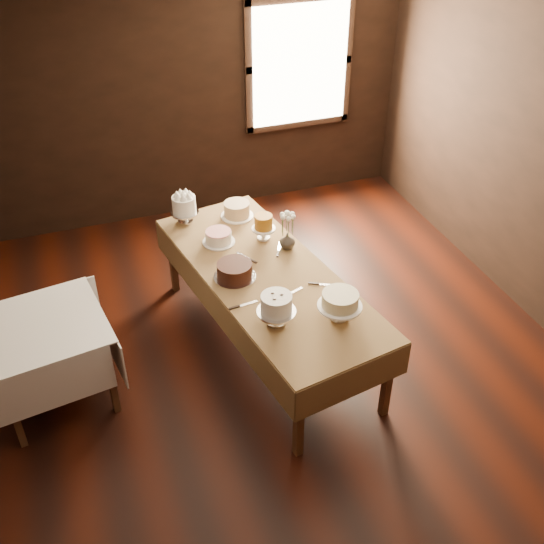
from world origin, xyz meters
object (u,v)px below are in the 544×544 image
at_px(cake_swirl, 276,311).
at_px(cake_server_b, 328,285).
at_px(display_table, 267,279).
at_px(cake_server_e, 249,303).
at_px(cake_server_c, 243,255).
at_px(cake_server_d, 279,246).
at_px(cake_caramel, 264,228).
at_px(cake_server_a, 295,291).
at_px(side_table, 44,334).
at_px(cake_speckled, 237,210).
at_px(cake_cream, 340,307).
at_px(cake_meringue, 185,210).
at_px(cake_lattice, 219,238).
at_px(flower_vase, 287,241).
at_px(cake_chocolate, 235,271).

distance_m(cake_swirl, cake_server_b, 0.64).
xyz_separation_m(display_table, cake_server_e, (-0.27, -0.33, 0.06)).
bearing_deg(cake_server_c, cake_server_d, -111.83).
bearing_deg(cake_caramel, cake_server_a, -91.26).
bearing_deg(side_table, cake_speckled, 28.72).
relative_size(cake_cream, cake_server_a, 1.49).
bearing_deg(cake_meringue, cake_lattice, -65.81).
xyz_separation_m(cake_speckled, cake_server_c, (-0.15, -0.65, -0.06)).
distance_m(cake_meringue, cake_lattice, 0.49).
height_order(cake_lattice, cake_server_c, cake_lattice).
distance_m(cake_swirl, cake_cream, 0.48).
bearing_deg(cake_lattice, cake_server_c, -62.92).
bearing_deg(cake_caramel, flower_vase, -55.22).
bearing_deg(cake_cream, cake_speckled, 99.66).
bearing_deg(cake_cream, cake_server_e, 146.72).
bearing_deg(cake_server_b, cake_caramel, 135.36).
bearing_deg(cake_server_e, side_table, 162.50).
height_order(cake_server_a, cake_server_e, same).
xyz_separation_m(cake_chocolate, cake_swirl, (0.12, -0.66, 0.05)).
bearing_deg(cake_server_c, cake_server_e, 140.05).
bearing_deg(cake_lattice, cake_swirl, -85.06).
bearing_deg(side_table, cake_lattice, 22.00).
height_order(side_table, cake_speckled, cake_speckled).
bearing_deg(cake_server_d, cake_caramel, 52.73).
bearing_deg(cake_server_b, cake_server_d, 132.88).
bearing_deg(cake_server_a, cake_caramel, 69.28).
relative_size(cake_lattice, cake_server_e, 1.33).
xyz_separation_m(cake_server_d, flower_vase, (0.06, -0.04, 0.07)).
bearing_deg(cake_swirl, cake_cream, -11.64).
distance_m(cake_meringue, cake_server_e, 1.37).
distance_m(side_table, cake_swirl, 1.76).
bearing_deg(cake_meringue, cake_chocolate, -79.77).
bearing_deg(cake_server_e, cake_server_d, 46.66).
height_order(display_table, cake_lattice, cake_lattice).
bearing_deg(side_table, cake_cream, -17.74).
distance_m(side_table, cake_server_a, 1.95).
distance_m(cake_caramel, flower_vase, 0.26).
relative_size(cake_caramel, cake_chocolate, 0.62).
bearing_deg(cake_server_d, cake_chocolate, 147.79).
distance_m(display_table, cake_speckled, 0.97).
height_order(cake_cream, flower_vase, cake_cream).
bearing_deg(cake_server_e, cake_server_b, -5.64).
height_order(side_table, cake_server_d, cake_server_d).
height_order(cake_chocolate, cake_cream, cake_cream).
bearing_deg(cake_meringue, cake_server_e, -82.50).
bearing_deg(cake_server_d, cake_lattice, 89.42).
bearing_deg(cake_lattice, cake_chocolate, -91.94).
distance_m(cake_server_b, flower_vase, 0.64).
bearing_deg(cake_server_b, cake_server_c, 157.20).
xyz_separation_m(cake_chocolate, cake_server_c, (0.16, 0.28, -0.06)).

